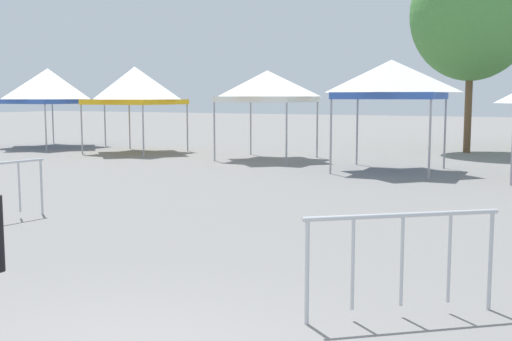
# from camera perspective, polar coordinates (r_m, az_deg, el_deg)

# --- Properties ---
(canopy_tent_far_left) EXTENTS (3.75, 3.75, 3.44)m
(canopy_tent_far_left) POSITION_cam_1_polar(r_m,az_deg,el_deg) (29.63, -18.13, 7.20)
(canopy_tent_far_left) COLOR #9E9EA3
(canopy_tent_far_left) RESTS_ON ground
(canopy_tent_behind_left) EXTENTS (3.12, 3.12, 3.40)m
(canopy_tent_behind_left) POSITION_cam_1_polar(r_m,az_deg,el_deg) (25.77, -10.80, 7.49)
(canopy_tent_behind_left) COLOR #9E9EA3
(canopy_tent_behind_left) RESTS_ON ground
(canopy_tent_left_of_center) EXTENTS (2.90, 2.90, 3.14)m
(canopy_tent_left_of_center) POSITION_cam_1_polar(r_m,az_deg,el_deg) (22.60, 1.01, 7.54)
(canopy_tent_left_of_center) COLOR #9E9EA3
(canopy_tent_left_of_center) RESTS_ON ground
(canopy_tent_right_of_center) EXTENTS (3.07, 3.07, 3.31)m
(canopy_tent_right_of_center) POSITION_cam_1_polar(r_m,az_deg,el_deg) (19.39, 12.03, 7.97)
(canopy_tent_right_of_center) COLOR #9E9EA3
(canopy_tent_right_of_center) RESTS_ON ground
(tree_behind_tents_left) EXTENTS (4.74, 4.74, 8.06)m
(tree_behind_tents_left) POSITION_cam_1_polar(r_m,az_deg,el_deg) (26.86, 18.78, 13.17)
(tree_behind_tents_left) COLOR brown
(tree_behind_tents_left) RESTS_ON ground
(crowd_barrier_near_person) EXTENTS (1.64, 1.38, 1.08)m
(crowd_barrier_near_person) POSITION_cam_1_polar(r_m,az_deg,el_deg) (6.60, 12.98, -6.46)
(crowd_barrier_near_person) COLOR #B7BABF
(crowd_barrier_near_person) RESTS_ON ground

